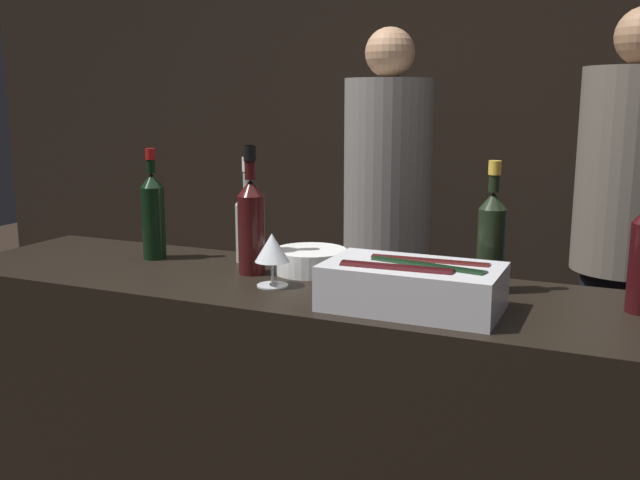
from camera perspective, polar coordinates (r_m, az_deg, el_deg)
wall_back_chalkboard at (r=3.80m, az=12.16°, el=9.86°), size 6.40×0.06×2.80m
bar_counter at (r=2.14m, az=-0.32°, el=-16.24°), size 2.28×0.57×0.97m
ice_bin_with_bottles at (r=1.74m, az=7.50°, el=-3.50°), size 0.42×0.24×0.12m
bowl_white at (r=2.10m, az=-0.78°, el=-1.60°), size 0.22×0.22×0.07m
wine_glass at (r=1.93m, az=-3.86°, el=-0.73°), size 0.09×0.09×0.15m
white_wine_bottle at (r=2.23m, az=-5.76°, el=1.48°), size 0.08×0.08×0.33m
red_wine_bottle_burgundy at (r=2.32m, az=-13.21°, el=2.12°), size 0.07×0.07×0.35m
champagne_bottle at (r=1.92m, az=13.56°, el=0.17°), size 0.07×0.07×0.35m
red_wine_bottle_black_foil at (r=2.07m, az=-5.53°, el=1.49°), size 0.08×0.08×0.37m
person_in_hoodie at (r=2.93m, az=23.45°, el=0.95°), size 0.41×0.41×1.80m
person_blond_tee at (r=3.13m, az=5.38°, el=2.19°), size 0.38×0.38×1.77m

